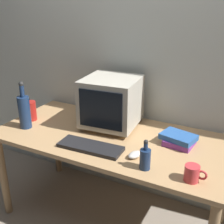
{
  "coord_description": "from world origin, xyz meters",
  "views": [
    {
      "loc": [
        0.83,
        -1.61,
        1.62
      ],
      "look_at": [
        0.0,
        0.0,
        0.88
      ],
      "focal_mm": 46.58,
      "sensor_mm": 36.0,
      "label": 1
    }
  ],
  "objects_px": {
    "crt_monitor": "(111,102)",
    "mug": "(192,173)",
    "book_stack": "(179,139)",
    "keyboard": "(90,147)",
    "computer_mouse": "(135,155)",
    "metal_canister": "(30,111)",
    "bottle_tall": "(24,111)",
    "bottle_short": "(145,158)"
  },
  "relations": [
    {
      "from": "crt_monitor",
      "to": "mug",
      "type": "bearing_deg",
      "value": -30.9
    },
    {
      "from": "crt_monitor",
      "to": "book_stack",
      "type": "relative_size",
      "value": 1.71
    },
    {
      "from": "keyboard",
      "to": "computer_mouse",
      "type": "relative_size",
      "value": 4.2
    },
    {
      "from": "crt_monitor",
      "to": "metal_canister",
      "type": "distance_m",
      "value": 0.65
    },
    {
      "from": "bottle_tall",
      "to": "bottle_short",
      "type": "distance_m",
      "value": 0.99
    },
    {
      "from": "bottle_short",
      "to": "mug",
      "type": "relative_size",
      "value": 1.52
    },
    {
      "from": "crt_monitor",
      "to": "keyboard",
      "type": "height_order",
      "value": "crt_monitor"
    },
    {
      "from": "computer_mouse",
      "to": "mug",
      "type": "relative_size",
      "value": 0.83
    },
    {
      "from": "mug",
      "to": "metal_canister",
      "type": "bearing_deg",
      "value": 169.87
    },
    {
      "from": "crt_monitor",
      "to": "metal_canister",
      "type": "bearing_deg",
      "value": -163.65
    },
    {
      "from": "computer_mouse",
      "to": "metal_canister",
      "type": "xyz_separation_m",
      "value": [
        -0.95,
        0.15,
        0.06
      ]
    },
    {
      "from": "keyboard",
      "to": "computer_mouse",
      "type": "bearing_deg",
      "value": 2.95
    },
    {
      "from": "book_stack",
      "to": "computer_mouse",
      "type": "bearing_deg",
      "value": -124.26
    },
    {
      "from": "keyboard",
      "to": "bottle_tall",
      "type": "bearing_deg",
      "value": 171.81
    },
    {
      "from": "keyboard",
      "to": "metal_canister",
      "type": "distance_m",
      "value": 0.68
    },
    {
      "from": "keyboard",
      "to": "book_stack",
      "type": "height_order",
      "value": "book_stack"
    },
    {
      "from": "book_stack",
      "to": "mug",
      "type": "xyz_separation_m",
      "value": [
        0.17,
        -0.36,
        0.01
      ]
    },
    {
      "from": "computer_mouse",
      "to": "metal_canister",
      "type": "relative_size",
      "value": 0.67
    },
    {
      "from": "crt_monitor",
      "to": "keyboard",
      "type": "relative_size",
      "value": 0.99
    },
    {
      "from": "crt_monitor",
      "to": "mug",
      "type": "height_order",
      "value": "crt_monitor"
    },
    {
      "from": "crt_monitor",
      "to": "bottle_tall",
      "type": "distance_m",
      "value": 0.64
    },
    {
      "from": "bottle_short",
      "to": "metal_canister",
      "type": "height_order",
      "value": "bottle_short"
    },
    {
      "from": "mug",
      "to": "computer_mouse",
      "type": "bearing_deg",
      "value": 167.42
    },
    {
      "from": "metal_canister",
      "to": "computer_mouse",
      "type": "bearing_deg",
      "value": -9.19
    },
    {
      "from": "metal_canister",
      "to": "bottle_tall",
      "type": "bearing_deg",
      "value": -63.47
    },
    {
      "from": "bottle_tall",
      "to": "book_stack",
      "type": "bearing_deg",
      "value": 13.33
    },
    {
      "from": "bottle_tall",
      "to": "metal_canister",
      "type": "distance_m",
      "value": 0.15
    },
    {
      "from": "keyboard",
      "to": "mug",
      "type": "height_order",
      "value": "mug"
    },
    {
      "from": "crt_monitor",
      "to": "book_stack",
      "type": "bearing_deg",
      "value": -5.64
    },
    {
      "from": "bottle_short",
      "to": "bottle_tall",
      "type": "bearing_deg",
      "value": 173.45
    },
    {
      "from": "bottle_tall",
      "to": "metal_canister",
      "type": "height_order",
      "value": "bottle_tall"
    },
    {
      "from": "keyboard",
      "to": "computer_mouse",
      "type": "height_order",
      "value": "computer_mouse"
    },
    {
      "from": "mug",
      "to": "keyboard",
      "type": "bearing_deg",
      "value": 175.53
    },
    {
      "from": "book_stack",
      "to": "bottle_tall",
      "type": "bearing_deg",
      "value": -166.67
    },
    {
      "from": "bottle_tall",
      "to": "book_stack",
      "type": "relative_size",
      "value": 1.44
    },
    {
      "from": "mug",
      "to": "bottle_short",
      "type": "bearing_deg",
      "value": -178.88
    },
    {
      "from": "keyboard",
      "to": "bottle_tall",
      "type": "distance_m",
      "value": 0.6
    },
    {
      "from": "bottle_short",
      "to": "book_stack",
      "type": "height_order",
      "value": "bottle_short"
    },
    {
      "from": "keyboard",
      "to": "computer_mouse",
      "type": "distance_m",
      "value": 0.3
    },
    {
      "from": "bottle_tall",
      "to": "metal_canister",
      "type": "bearing_deg",
      "value": 116.53
    },
    {
      "from": "bottle_tall",
      "to": "book_stack",
      "type": "distance_m",
      "value": 1.11
    },
    {
      "from": "keyboard",
      "to": "bottle_tall",
      "type": "xyz_separation_m",
      "value": [
        -0.59,
        0.06,
        0.12
      ]
    }
  ]
}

